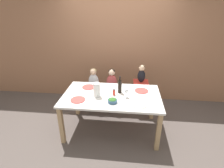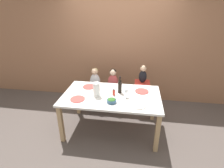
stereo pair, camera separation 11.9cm
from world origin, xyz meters
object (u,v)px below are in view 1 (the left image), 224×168
at_px(salad_bowl_large, 112,101).
at_px(chair_far_left, 94,93).
at_px(dinner_plate_back_left, 89,87).
at_px(dinner_plate_front_right, 139,105).
at_px(chair_right_highchair, 140,89).
at_px(dinner_plate_back_right, 141,91).
at_px(wine_glass_near, 126,91).
at_px(person_child_left, 94,79).
at_px(wine_bottle, 120,86).
at_px(dinner_plate_front_left, 78,100).
at_px(person_child_center, 112,80).
at_px(paper_towel_roll, 97,90).
at_px(person_baby_right, 142,72).
at_px(chair_far_center, 112,94).

bearing_deg(salad_bowl_large, chair_far_left, 117.46).
relative_size(dinner_plate_back_left, dinner_plate_front_right, 1.00).
bearing_deg(dinner_plate_front_right, salad_bowl_large, 175.65).
relative_size(chair_far_left, chair_right_highchair, 0.65).
bearing_deg(dinner_plate_back_right, dinner_plate_back_left, 177.08).
xyz_separation_m(wine_glass_near, dinner_plate_back_left, (-0.74, 0.32, -0.11)).
height_order(person_child_left, dinner_plate_back_left, person_child_left).
distance_m(wine_bottle, dinner_plate_front_left, 0.78).
xyz_separation_m(dinner_plate_front_left, dinner_plate_front_right, (1.03, -0.05, 0.00)).
bearing_deg(chair_right_highchair, person_child_center, 179.92).
distance_m(chair_right_highchair, dinner_plate_back_left, 1.17).
distance_m(wine_glass_near, dinner_plate_back_right, 0.40).
height_order(wine_bottle, paper_towel_roll, wine_bottle).
height_order(chair_far_left, person_child_center, person_child_center).
xyz_separation_m(wine_glass_near, dinner_plate_back_right, (0.28, 0.26, -0.11)).
distance_m(dinner_plate_back_left, dinner_plate_front_right, 1.11).
distance_m(person_child_center, salad_bowl_large, 1.02).
distance_m(wine_bottle, dinner_plate_back_right, 0.43).
xyz_separation_m(person_baby_right, dinner_plate_front_right, (-0.08, -1.04, -0.16)).
xyz_separation_m(dinner_plate_back_left, dinner_plate_front_right, (0.96, -0.56, 0.00)).
distance_m(chair_far_center, salad_bowl_large, 1.10).
xyz_separation_m(salad_bowl_large, dinner_plate_back_left, (-0.52, 0.53, -0.03)).
relative_size(person_child_center, wine_bottle, 1.61).
height_order(wine_bottle, wine_glass_near, wine_bottle).
relative_size(chair_right_highchair, person_baby_right, 1.85).
xyz_separation_m(chair_far_left, wine_bottle, (0.62, -0.63, 0.50)).
height_order(wine_bottle, salad_bowl_large, wine_bottle).
bearing_deg(paper_towel_roll, person_baby_right, 45.40).
height_order(person_child_left, person_child_center, same).
height_order(chair_right_highchair, dinner_plate_front_right, dinner_plate_front_right).
distance_m(chair_far_center, paper_towel_roll, 0.98).
relative_size(chair_right_highchair, person_child_left, 1.38).
distance_m(paper_towel_roll, dinner_plate_back_right, 0.85).
height_order(chair_far_left, dinner_plate_front_left, dinner_plate_front_left).
xyz_separation_m(chair_far_left, person_child_left, (-0.00, 0.00, 0.34)).
height_order(paper_towel_roll, wine_glass_near, paper_towel_roll).
distance_m(person_child_left, dinner_plate_front_right, 1.42).
height_order(chair_far_center, person_baby_right, person_baby_right).
bearing_deg(wine_glass_near, salad_bowl_large, -136.03).
bearing_deg(chair_far_center, dinner_plate_front_left, -115.33).
xyz_separation_m(person_child_left, person_baby_right, (1.04, 0.00, 0.21)).
bearing_deg(chair_right_highchair, wine_bottle, -123.62).
height_order(paper_towel_roll, dinner_plate_back_left, paper_towel_roll).
xyz_separation_m(person_child_center, salad_bowl_large, (0.12, -1.01, 0.07)).
xyz_separation_m(chair_far_center, dinner_plate_front_right, (0.56, -1.04, 0.38)).
distance_m(chair_far_left, chair_far_center, 0.40).
relative_size(wine_glass_near, dinner_plate_back_left, 0.67).
height_order(person_child_center, paper_towel_roll, paper_towel_roll).
relative_size(dinner_plate_back_left, dinner_plate_back_right, 1.00).
xyz_separation_m(person_child_left, wine_glass_near, (0.74, -0.80, 0.15)).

